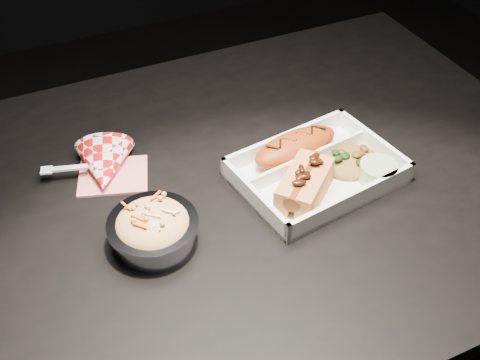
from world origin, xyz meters
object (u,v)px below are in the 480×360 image
foil_coleslaw_cup (153,228)px  napkin_fork (104,167)px  dining_table (217,228)px  food_tray (316,174)px  hotdog (305,182)px  fried_pastry (296,146)px

foil_coleslaw_cup → napkin_fork: bearing=98.0°
dining_table → napkin_fork: size_ratio=6.90×
food_tray → napkin_fork: size_ratio=1.57×
hotdog → foil_coleslaw_cup: bearing=137.2°
hotdog → food_tray: bearing=-1.6°
fried_pastry → hotdog: size_ratio=1.26×
fried_pastry → food_tray: bearing=-81.7°
dining_table → fried_pastry: (0.15, 0.01, 0.12)m
hotdog → napkin_fork: napkin_fork is taller
food_tray → foil_coleslaw_cup: 0.28m
food_tray → napkin_fork: (-0.31, 0.15, 0.01)m
foil_coleslaw_cup → napkin_fork: (-0.02, 0.18, -0.01)m
dining_table → hotdog: size_ratio=9.62×
fried_pastry → hotdog: (-0.03, -0.09, 0.00)m
dining_table → napkin_fork: 0.21m
dining_table → fried_pastry: bearing=3.3°
hotdog → dining_table: bearing=104.9°
dining_table → food_tray: size_ratio=4.39×
foil_coleslaw_cup → fried_pastry: bearing=16.2°
dining_table → foil_coleslaw_cup: bearing=-150.5°
food_tray → hotdog: bearing=-149.2°
fried_pastry → foil_coleslaw_cup: size_ratio=1.22×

